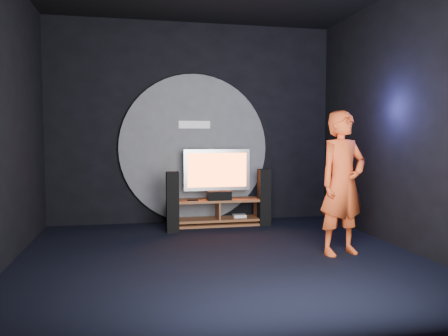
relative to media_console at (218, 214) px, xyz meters
The scene contains 13 objects.
floor 2.09m from the media_console, 99.87° to the right, with size 5.00×5.00×0.00m, color black.
back_wall 1.66m from the media_console, 128.41° to the left, with size 5.00×0.04×3.50m, color black.
front_wall 4.82m from the media_console, 94.48° to the right, with size 5.00×0.04×3.50m, color black.
right_wall 3.35m from the media_console, 43.73° to the right, with size 0.04×5.00×3.50m, color black.
wall_disc_panel 1.23m from the media_console, 132.18° to the left, with size 2.60×0.11×2.60m.
media_console is the anchor object (origin of this frame).
tv 0.72m from the media_console, 95.78° to the left, with size 1.14×0.22×0.85m.
center_speaker 0.36m from the media_console, 92.69° to the right, with size 0.40×0.15×0.15m, color black.
remote 0.53m from the media_console, 164.98° to the right, with size 0.18×0.05×0.02m, color black.
tower_speaker_left 0.96m from the media_console, 152.92° to the right, with size 0.19×0.21×0.96m, color black.
tower_speaker_right 0.83m from the media_console, ahead, with size 0.19×0.21×0.96m, color black.
subwoofer 0.87m from the media_console, 13.34° to the left, with size 0.28×0.28×0.30m, color black.
player 2.56m from the media_console, 60.77° to the right, with size 0.67×0.44×1.84m, color #D0461C.
Camera 1 is at (-1.03, -5.20, 1.50)m, focal length 35.00 mm.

